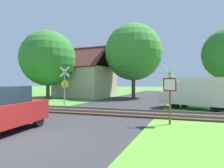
% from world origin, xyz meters
% --- Properties ---
extents(ground_plane, '(160.00, 160.00, 0.00)m').
position_xyz_m(ground_plane, '(0.00, 0.00, 0.00)').
color(ground_plane, '#4C8433').
extents(road_asphalt, '(7.28, 80.00, 0.01)m').
position_xyz_m(road_asphalt, '(0.00, 2.00, 0.00)').
color(road_asphalt, '#2D2D30').
rests_on(road_asphalt, ground).
extents(rail_track, '(60.00, 2.60, 0.22)m').
position_xyz_m(rail_track, '(0.00, 7.21, 0.06)').
color(rail_track, '#422D1E').
rests_on(rail_track, ground).
extents(stop_sign_near, '(0.87, 0.19, 2.75)m').
position_xyz_m(stop_sign_near, '(4.56, 4.66, 1.61)').
color(stop_sign_near, brown).
rests_on(stop_sign_near, ground).
extents(crossing_sign_far, '(0.87, 0.17, 3.21)m').
position_xyz_m(crossing_sign_far, '(-4.22, 9.91, 1.83)').
color(crossing_sign_far, '#9E9EA5').
rests_on(crossing_sign_far, ground).
extents(house, '(7.49, 7.14, 6.52)m').
position_xyz_m(house, '(-7.58, 20.46, 2.11)').
color(house, '#C6B293').
rests_on(house, ground).
extents(tree_left, '(6.42, 6.42, 7.91)m').
position_xyz_m(tree_left, '(-10.13, 15.85, 4.69)').
color(tree_left, '#513823').
rests_on(tree_left, ground).
extents(tree_center, '(6.93, 6.93, 9.03)m').
position_xyz_m(tree_center, '(-1.01, 20.32, 5.56)').
color(tree_center, '#513823').
rests_on(tree_center, ground).
extents(mail_truck, '(5.22, 3.74, 2.24)m').
position_xyz_m(mail_truck, '(5.87, 11.02, 1.24)').
color(mail_truck, silver).
rests_on(mail_truck, ground).
extents(parked_car, '(2.00, 4.13, 1.78)m').
position_xyz_m(parked_car, '(-1.34, 0.78, 0.89)').
color(parked_car, maroon).
rests_on(parked_car, ground).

